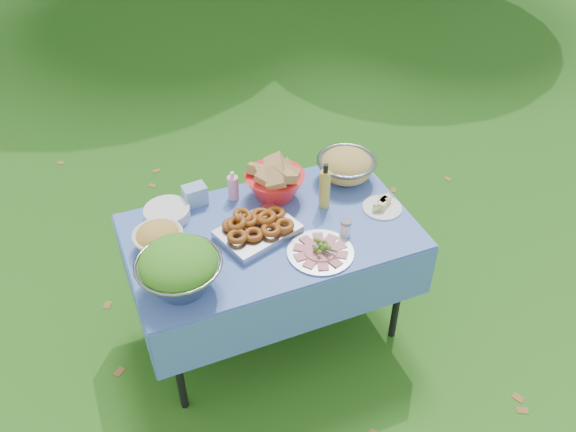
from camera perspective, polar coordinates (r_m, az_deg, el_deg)
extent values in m
plane|color=#0F3609|center=(3.67, -1.42, -10.28)|extent=(80.00, 80.00, 0.00)
cube|color=#82B2F9|center=(3.38, -1.53, -6.15)|extent=(1.46, 0.86, 0.76)
cylinder|color=white|center=(3.24, -11.25, 0.29)|extent=(0.25, 0.25, 0.06)
cube|color=#89B2DA|center=(3.29, -8.69, 1.96)|extent=(0.13, 0.10, 0.11)
cylinder|color=#F9A0BF|center=(3.29, -5.17, 2.87)|extent=(0.07, 0.07, 0.17)
cube|color=#B5B6BA|center=(3.06, -2.85, -1.18)|extent=(0.45, 0.38, 0.09)
cylinder|color=#B6B8BD|center=(2.97, 3.07, -2.96)|extent=(0.35, 0.35, 0.08)
cylinder|color=gold|center=(3.20, 3.48, 2.85)|extent=(0.08, 0.08, 0.27)
cylinder|color=white|center=(3.28, 8.84, 1.10)|extent=(0.23, 0.23, 0.06)
cylinder|color=white|center=(3.08, 5.42, -1.09)|extent=(0.06, 0.06, 0.09)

